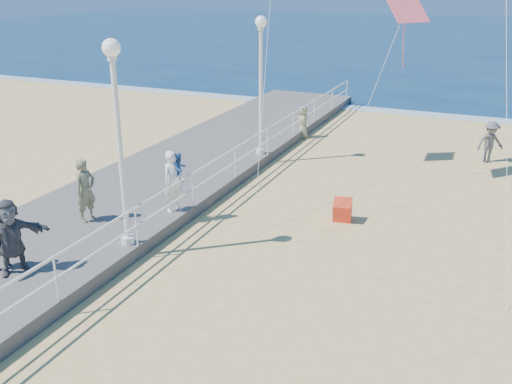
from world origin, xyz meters
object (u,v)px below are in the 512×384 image
at_px(box_kite, 342,212).
at_px(beach_walker_a, 490,142).
at_px(lamp_post_mid, 118,124).
at_px(toddler_held, 180,168).
at_px(woman_holding_toddler, 173,181).
at_px(lamp_post_far, 261,72).
at_px(spectator_5, 11,237).
at_px(beach_walker_c, 303,122).
at_px(spectator_6, 86,190).

bearing_deg(box_kite, beach_walker_a, 54.67).
xyz_separation_m(lamp_post_mid, toddler_held, (0.10, 2.61, -1.94)).
bearing_deg(woman_holding_toddler, lamp_post_mid, -158.57).
bearing_deg(beach_walker_a, lamp_post_mid, -156.65).
distance_m(lamp_post_far, spectator_5, 11.73).
bearing_deg(woman_holding_toddler, beach_walker_c, 18.46).
bearing_deg(lamp_post_far, beach_walker_a, 24.01).
xyz_separation_m(woman_holding_toddler, spectator_6, (-1.91, -1.66, -0.00)).
relative_size(lamp_post_far, spectator_6, 2.85).
relative_size(lamp_post_mid, toddler_held, 5.62).
bearing_deg(lamp_post_far, box_kite, -43.52).
relative_size(spectator_5, spectator_6, 1.00).
bearing_deg(beach_walker_c, lamp_post_mid, -31.86).
height_order(lamp_post_far, beach_walker_c, lamp_post_far).
distance_m(beach_walker_a, box_kite, 8.99).
height_order(spectator_5, spectator_6, spectator_6).
relative_size(toddler_held, beach_walker_a, 0.56).
height_order(beach_walker_a, box_kite, beach_walker_a).
height_order(lamp_post_mid, spectator_6, lamp_post_mid).
height_order(lamp_post_mid, lamp_post_far, same).
bearing_deg(beach_walker_a, spectator_6, -164.21).
height_order(lamp_post_far, toddler_held, lamp_post_far).
bearing_deg(spectator_5, box_kite, -9.13).
xyz_separation_m(toddler_held, spectator_6, (-2.06, -1.81, -0.39)).
distance_m(lamp_post_far, woman_holding_toddler, 6.94).
height_order(woman_holding_toddler, toddler_held, woman_holding_toddler).
height_order(lamp_post_mid, beach_walker_a, lamp_post_mid).
xyz_separation_m(toddler_held, spectator_5, (-1.64, -5.01, -0.39)).
height_order(toddler_held, beach_walker_c, toddler_held).
xyz_separation_m(lamp_post_far, spectator_5, (-1.54, -11.39, -2.33)).
bearing_deg(beach_walker_c, spectator_5, -37.23).
xyz_separation_m(woman_holding_toddler, spectator_5, (-1.49, -4.86, -0.01)).
bearing_deg(spectator_5, lamp_post_far, 24.35).
bearing_deg(beach_walker_a, beach_walker_c, 142.75).
distance_m(spectator_5, box_kite, 9.38).
xyz_separation_m(lamp_post_far, toddler_held, (0.10, -6.39, -1.94)).
xyz_separation_m(beach_walker_a, beach_walker_c, (-8.13, 0.57, -0.10)).
relative_size(toddler_held, box_kite, 1.58).
distance_m(lamp_post_mid, beach_walker_a, 15.53).
bearing_deg(box_kite, spectator_6, -159.96).
bearing_deg(spectator_5, spectator_6, 39.58).
xyz_separation_m(lamp_post_mid, lamp_post_far, (0.00, 9.00, 0.00)).
bearing_deg(lamp_post_far, spectator_6, -103.46).
height_order(spectator_6, beach_walker_a, spectator_6).
relative_size(lamp_post_far, woman_holding_toddler, 2.83).
distance_m(woman_holding_toddler, spectator_5, 5.08).
height_order(toddler_held, spectator_5, spectator_5).
bearing_deg(spectator_5, beach_walker_a, -1.30).
relative_size(woman_holding_toddler, spectator_5, 1.01).
bearing_deg(beach_walker_a, lamp_post_far, 170.79).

